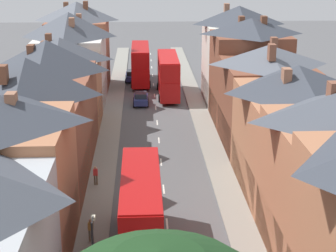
{
  "coord_description": "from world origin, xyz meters",
  "views": [
    {
      "loc": [
        -1.63,
        -17.52,
        18.69
      ],
      "look_at": [
        0.89,
        35.36,
        1.72
      ],
      "focal_mm": 60.0,
      "sensor_mm": 36.0,
      "label": 1
    }
  ],
  "objects_px": {
    "double_decker_bus_far_approaching": "(141,213)",
    "pedestrian_mid_left": "(91,229)",
    "pedestrian_mid_right": "(96,175)",
    "car_near_blue": "(141,99)",
    "double_decker_bus_lead": "(140,64)",
    "car_parked_left_a": "(132,75)",
    "double_decker_bus_mid_street": "(168,75)"
  },
  "relations": [
    {
      "from": "double_decker_bus_mid_street",
      "to": "pedestrian_mid_left",
      "type": "distance_m",
      "value": 38.73
    },
    {
      "from": "double_decker_bus_lead",
      "to": "double_decker_bus_mid_street",
      "type": "relative_size",
      "value": 1.0
    },
    {
      "from": "car_parked_left_a",
      "to": "double_decker_bus_far_approaching",
      "type": "bearing_deg",
      "value": -88.47
    },
    {
      "from": "double_decker_bus_lead",
      "to": "pedestrian_mid_right",
      "type": "relative_size",
      "value": 6.71
    },
    {
      "from": "double_decker_bus_far_approaching",
      "to": "car_near_blue",
      "type": "distance_m",
      "value": 35.28
    },
    {
      "from": "double_decker_bus_far_approaching",
      "to": "pedestrian_mid_right",
      "type": "xyz_separation_m",
      "value": [
        -3.7,
        10.59,
        -1.78
      ]
    },
    {
      "from": "pedestrian_mid_right",
      "to": "car_near_blue",
      "type": "bearing_deg",
      "value": 81.45
    },
    {
      "from": "double_decker_bus_mid_street",
      "to": "double_decker_bus_far_approaching",
      "type": "bearing_deg",
      "value": -95.22
    },
    {
      "from": "double_decker_bus_mid_street",
      "to": "double_decker_bus_far_approaching",
      "type": "distance_m",
      "value": 39.59
    },
    {
      "from": "car_near_blue",
      "to": "double_decker_bus_far_approaching",
      "type": "bearing_deg",
      "value": -90.01
    },
    {
      "from": "pedestrian_mid_left",
      "to": "pedestrian_mid_right",
      "type": "xyz_separation_m",
      "value": [
        -0.38,
        9.23,
        0.0
      ]
    },
    {
      "from": "double_decker_bus_lead",
      "to": "car_parked_left_a",
      "type": "xyz_separation_m",
      "value": [
        -1.29,
        1.32,
        -2.02
      ]
    },
    {
      "from": "car_near_blue",
      "to": "pedestrian_mid_left",
      "type": "xyz_separation_m",
      "value": [
        -3.33,
        -33.86,
        0.23
      ]
    },
    {
      "from": "double_decker_bus_far_approaching",
      "to": "pedestrian_mid_left",
      "type": "distance_m",
      "value": 4.0
    },
    {
      "from": "double_decker_bus_mid_street",
      "to": "car_parked_left_a",
      "type": "xyz_separation_m",
      "value": [
        -4.89,
        8.9,
        -2.02
      ]
    },
    {
      "from": "double_decker_bus_mid_street",
      "to": "pedestrian_mid_right",
      "type": "distance_m",
      "value": 29.8
    },
    {
      "from": "double_decker_bus_mid_street",
      "to": "double_decker_bus_far_approaching",
      "type": "xyz_separation_m",
      "value": [
        -3.6,
        -39.43,
        0.0
      ]
    },
    {
      "from": "car_near_blue",
      "to": "pedestrian_mid_left",
      "type": "relative_size",
      "value": 2.36
    },
    {
      "from": "double_decker_bus_mid_street",
      "to": "car_near_blue",
      "type": "bearing_deg",
      "value": -130.45
    },
    {
      "from": "double_decker_bus_lead",
      "to": "double_decker_bus_mid_street",
      "type": "xyz_separation_m",
      "value": [
        3.6,
        -7.58,
        0.0
      ]
    },
    {
      "from": "car_parked_left_a",
      "to": "pedestrian_mid_right",
      "type": "relative_size",
      "value": 2.69
    },
    {
      "from": "double_decker_bus_lead",
      "to": "double_decker_bus_far_approaching",
      "type": "relative_size",
      "value": 1.0
    },
    {
      "from": "car_near_blue",
      "to": "pedestrian_mid_left",
      "type": "bearing_deg",
      "value": -95.61
    },
    {
      "from": "car_parked_left_a",
      "to": "car_near_blue",
      "type": "bearing_deg",
      "value": -84.34
    },
    {
      "from": "double_decker_bus_far_approaching",
      "to": "pedestrian_mid_right",
      "type": "height_order",
      "value": "double_decker_bus_far_approaching"
    },
    {
      "from": "car_parked_left_a",
      "to": "pedestrian_mid_right",
      "type": "xyz_separation_m",
      "value": [
        -2.4,
        -37.74,
        0.24
      ]
    },
    {
      "from": "double_decker_bus_mid_street",
      "to": "car_near_blue",
      "type": "xyz_separation_m",
      "value": [
        -3.59,
        -4.21,
        -2.01
      ]
    },
    {
      "from": "pedestrian_mid_left",
      "to": "car_near_blue",
      "type": "bearing_deg",
      "value": 84.39
    },
    {
      "from": "double_decker_bus_far_approaching",
      "to": "car_parked_left_a",
      "type": "relative_size",
      "value": 2.49
    },
    {
      "from": "car_near_blue",
      "to": "car_parked_left_a",
      "type": "bearing_deg",
      "value": 95.66
    },
    {
      "from": "car_parked_left_a",
      "to": "pedestrian_mid_left",
      "type": "xyz_separation_m",
      "value": [
        -2.03,
        -46.97,
        0.24
      ]
    },
    {
      "from": "double_decker_bus_mid_street",
      "to": "pedestrian_mid_left",
      "type": "relative_size",
      "value": 6.71
    }
  ]
}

